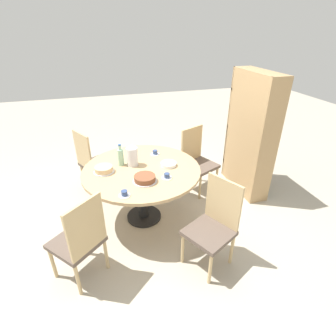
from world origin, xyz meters
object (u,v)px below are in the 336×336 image
object	(u,v)px
cup_a	(167,176)
bookshelf	(249,137)
chair_c	(197,159)
coffee_pot	(132,156)
cup_b	(155,153)
chair_b	(214,224)
water_bottle	(121,157)
cake_main	(145,179)
chair_d	(93,161)
chair_a	(80,239)
cup_c	(124,194)
cake_second	(104,169)

from	to	relation	value
cup_a	bookshelf	bearing A→B (deg)	113.78
chair_c	coffee_pot	size ratio (longest dim) A/B	3.52
bookshelf	cup_b	distance (m)	1.37
cup_a	cup_b	size ratio (longest dim) A/B	1.00
chair_b	water_bottle	size ratio (longest dim) A/B	3.49
coffee_pot	cake_main	xyz separation A→B (m)	(0.42, 0.07, -0.09)
chair_d	cake_main	bearing A→B (deg)	176.01
chair_d	cake_main	size ratio (longest dim) A/B	3.60
chair_a	cup_c	size ratio (longest dim) A/B	8.02
cake_main	cake_second	size ratio (longest dim) A/B	1.11
chair_b	bookshelf	size ratio (longest dim) A/B	0.55
bookshelf	water_bottle	distance (m)	1.84
chair_b	coffee_pot	bearing A→B (deg)	-175.71
cake_main	cup_b	bearing A→B (deg)	157.23
coffee_pot	cup_a	bearing A→B (deg)	37.38
chair_c	chair_d	distance (m)	1.53
chair_b	cake_main	distance (m)	0.87
chair_a	bookshelf	xyz separation A→B (m)	(-1.06, 2.35, 0.35)
cup_c	chair_a	bearing A→B (deg)	-63.36
chair_b	cup_c	world-z (taller)	chair_b
coffee_pot	cake_second	world-z (taller)	coffee_pot
chair_d	water_bottle	world-z (taller)	water_bottle
chair_d	cup_a	bearing A→B (deg)	-174.76
coffee_pot	chair_d	bearing A→B (deg)	-147.25
chair_a	chair_d	xyz separation A→B (m)	(-1.62, 0.16, 0.00)
chair_c	cup_a	bearing A→B (deg)	-155.45
chair_d	bookshelf	distance (m)	2.28
water_bottle	cup_a	size ratio (longest dim) A/B	2.29
chair_a	cup_a	size ratio (longest dim) A/B	8.02
chair_c	cake_main	world-z (taller)	chair_c
cup_c	chair_c	bearing A→B (deg)	130.40
cake_main	cup_b	world-z (taller)	cake_main
water_bottle	chair_d	bearing A→B (deg)	-153.77
chair_b	cup_b	xyz separation A→B (m)	(-1.22, -0.31, 0.27)
chair_a	cup_c	world-z (taller)	chair_a
chair_b	cake_second	world-z (taller)	chair_b
coffee_pot	cup_a	size ratio (longest dim) A/B	2.28
chair_a	chair_b	size ratio (longest dim) A/B	1.00
chair_d	cake_main	world-z (taller)	chair_d
cake_main	cup_a	bearing A→B (deg)	90.45
cake_main	chair_d	bearing A→B (deg)	-154.78
coffee_pot	cup_c	distance (m)	0.66
chair_b	chair_a	bearing A→B (deg)	-124.35
cake_main	chair_c	bearing A→B (deg)	130.32
chair_a	coffee_pot	size ratio (longest dim) A/B	3.52
chair_a	chair_d	world-z (taller)	same
chair_a	water_bottle	distance (m)	1.10
chair_a	chair_b	bearing A→B (deg)	132.14
chair_b	chair_c	world-z (taller)	same
chair_a	water_bottle	xyz separation A→B (m)	(-0.90, 0.51, 0.36)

